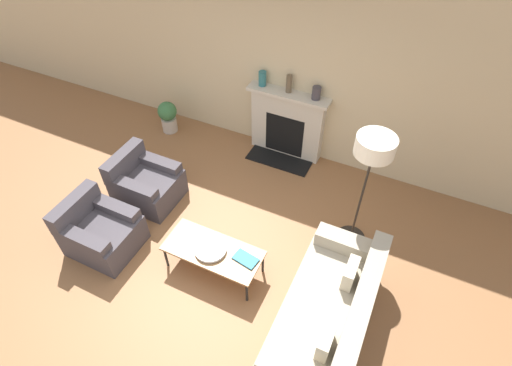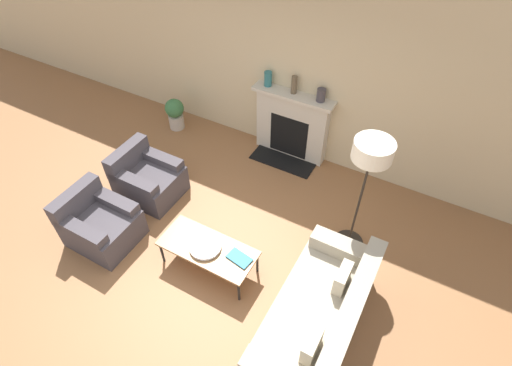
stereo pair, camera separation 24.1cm
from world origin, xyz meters
TOP-DOWN VIEW (x-y plane):
  - ground_plane at (0.00, 0.00)m, footprint 18.00×18.00m
  - wall_back at (0.00, 2.88)m, footprint 18.00×0.06m
  - fireplace at (0.08, 2.73)m, footprint 1.30×0.59m
  - couch at (1.70, 0.03)m, footprint 0.88×1.90m
  - armchair_near at (-1.38, -0.13)m, footprint 0.86×0.76m
  - armchair_far at (-1.38, 0.85)m, footprint 0.86×0.76m
  - coffee_table at (0.15, 0.18)m, footprint 1.23×0.54m
  - bowl at (0.14, 0.16)m, footprint 0.39×0.39m
  - book at (0.58, 0.23)m, footprint 0.32×0.22m
  - floor_lamp at (1.60, 1.41)m, footprint 0.45×0.45m
  - mantel_vase_left at (-0.37, 2.75)m, footprint 0.12×0.12m
  - mantel_vase_center_left at (0.06, 2.75)m, footprint 0.09×0.09m
  - mantel_vase_center_right at (0.50, 2.75)m, footprint 0.13×0.13m
  - potted_plant at (-2.03, 2.39)m, footprint 0.33×0.33m

SIDE VIEW (x-z plane):
  - ground_plane at x=0.00m, z-range 0.00..0.00m
  - armchair_near at x=-1.38m, z-range -0.09..0.67m
  - armchair_far at x=-1.38m, z-range -0.09..0.67m
  - couch at x=1.70m, z-range -0.10..0.73m
  - potted_plant at x=-2.03m, z-range 0.03..0.61m
  - coffee_table at x=0.15m, z-range 0.17..0.57m
  - book at x=0.58m, z-range 0.40..0.43m
  - bowl at x=0.14m, z-range 0.41..0.46m
  - fireplace at x=0.08m, z-range -0.01..1.15m
  - mantel_vase_center_right at x=0.50m, z-range 1.16..1.35m
  - mantel_vase_left at x=-0.37m, z-range 1.16..1.39m
  - mantel_vase_center_left at x=0.06m, z-range 1.16..1.44m
  - wall_back at x=0.00m, z-range 0.00..2.90m
  - floor_lamp at x=1.60m, z-range 0.60..2.36m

